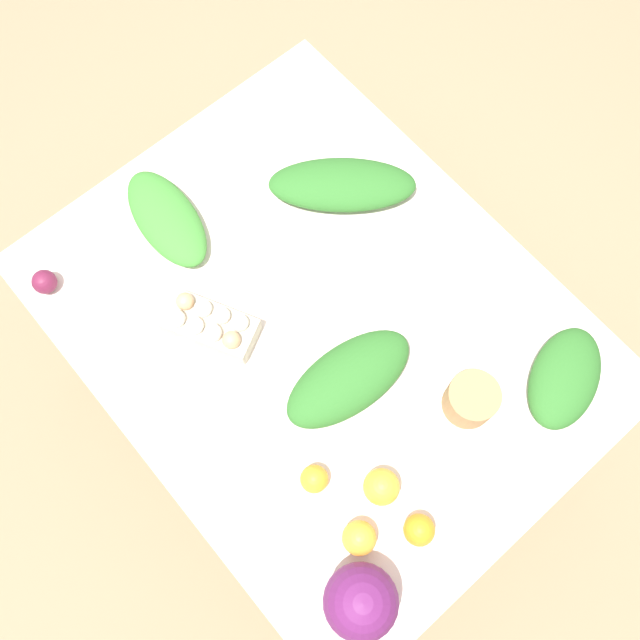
% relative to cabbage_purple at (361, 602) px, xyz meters
% --- Properties ---
extents(ground_plane, '(8.00, 8.00, 0.00)m').
position_rel_cabbage_purple_xyz_m(ground_plane, '(0.54, -0.35, -0.83)').
color(ground_plane, '#937A5B').
extents(dining_table, '(1.36, 1.06, 0.75)m').
position_rel_cabbage_purple_xyz_m(dining_table, '(0.54, -0.35, -0.17)').
color(dining_table, silver).
rests_on(dining_table, ground_plane).
extents(cabbage_purple, '(0.16, 0.16, 0.16)m').
position_rel_cabbage_purple_xyz_m(cabbage_purple, '(0.00, 0.00, 0.00)').
color(cabbage_purple, '#601E5B').
rests_on(cabbage_purple, dining_table).
extents(egg_carton, '(0.25, 0.20, 0.09)m').
position_rel_cabbage_purple_xyz_m(egg_carton, '(0.70, -0.14, -0.04)').
color(egg_carton, beige).
rests_on(egg_carton, dining_table).
extents(paper_bag, '(0.12, 0.12, 0.10)m').
position_rel_cabbage_purple_xyz_m(paper_bag, '(0.16, -0.48, -0.03)').
color(paper_bag, '#A87F51').
rests_on(paper_bag, dining_table).
extents(greens_bunch_beet_tops, '(0.33, 0.18, 0.07)m').
position_rel_cabbage_purple_xyz_m(greens_bunch_beet_tops, '(1.00, -0.23, -0.05)').
color(greens_bunch_beet_tops, '#3D8433').
rests_on(greens_bunch_beet_tops, dining_table).
extents(greens_bunch_kale, '(0.19, 0.35, 0.09)m').
position_rel_cabbage_purple_xyz_m(greens_bunch_kale, '(0.38, -0.30, -0.03)').
color(greens_bunch_kale, '#2D6B28').
rests_on(greens_bunch_kale, dining_table).
extents(greens_bunch_chard, '(0.37, 0.39, 0.08)m').
position_rel_cabbage_purple_xyz_m(greens_bunch_chard, '(0.78, -0.64, -0.04)').
color(greens_bunch_chard, '#2D6B28').
rests_on(greens_bunch_chard, dining_table).
extents(greens_bunch_scallion, '(0.25, 0.30, 0.08)m').
position_rel_cabbage_purple_xyz_m(greens_bunch_scallion, '(0.05, -0.69, -0.04)').
color(greens_bunch_scallion, '#2D6B28').
rests_on(greens_bunch_scallion, dining_table).
extents(beet_root, '(0.06, 0.06, 0.06)m').
position_rel_cabbage_purple_xyz_m(beet_root, '(1.06, 0.10, -0.05)').
color(beet_root, maroon).
rests_on(beet_root, dining_table).
extents(orange_0, '(0.07, 0.07, 0.07)m').
position_rel_cabbage_purple_xyz_m(orange_0, '(0.02, -0.20, -0.04)').
color(orange_0, orange).
rests_on(orange_0, dining_table).
extents(orange_1, '(0.06, 0.06, 0.06)m').
position_rel_cabbage_purple_xyz_m(orange_1, '(0.26, -0.09, -0.05)').
color(orange_1, orange).
rests_on(orange_1, dining_table).
extents(orange_2, '(0.08, 0.08, 0.08)m').
position_rel_cabbage_purple_xyz_m(orange_2, '(0.15, -0.20, -0.04)').
color(orange_2, '#F9A833').
rests_on(orange_2, dining_table).
extents(orange_3, '(0.08, 0.08, 0.08)m').
position_rel_cabbage_purple_xyz_m(orange_3, '(0.10, -0.08, -0.04)').
color(orange_3, '#F9A833').
rests_on(orange_3, dining_table).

